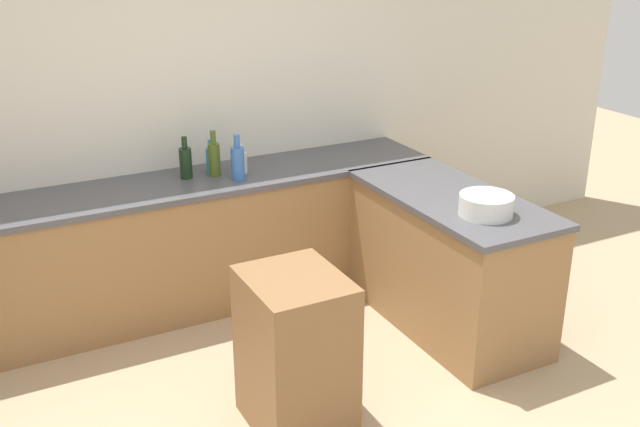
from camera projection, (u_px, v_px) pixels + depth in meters
wall_back at (176, 104)px, 5.10m from camera, size 8.00×0.06×2.70m
counter_back at (200, 242)px, 5.15m from camera, size 3.37×0.65×0.91m
counter_peninsula at (448, 260)px, 4.87m from camera, size 0.69×1.48×0.91m
island_table at (296, 353)px, 3.87m from camera, size 0.48×0.57×0.87m
mixing_bowl at (486, 205)px, 4.37m from camera, size 0.32×0.32×0.12m
olive_oil_bottle at (214, 158)px, 5.01m from camera, size 0.08×0.08×0.31m
dish_soap_bottle at (211, 159)px, 5.10m from camera, size 0.07×0.07×0.23m
vinegar_bottle_clear at (242, 162)px, 5.09m from camera, size 0.08×0.08×0.20m
water_bottle_blue at (238, 162)px, 4.94m from camera, size 0.09×0.09×0.31m
wine_bottle_dark at (186, 162)px, 4.97m from camera, size 0.08×0.08×0.29m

